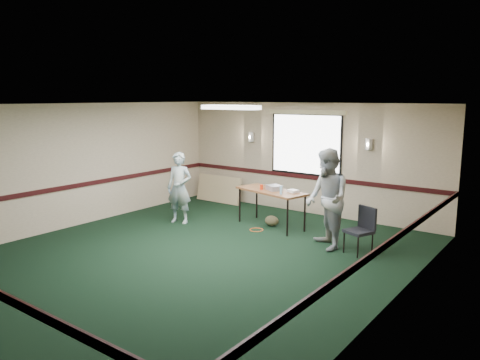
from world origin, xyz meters
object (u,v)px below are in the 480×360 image
Objects in this scene: folding_table at (271,193)px; person_left at (179,188)px; projector at (274,188)px; conference_chair at (362,226)px; person_right at (327,199)px.

person_left is (-1.85, -0.96, 0.05)m from folding_table.
projector is 0.38× the size of conference_chair.
projector is at bearing -158.70° from person_right.
folding_table is 2.08m from person_left.
person_left is at bearing -139.42° from folding_table.
folding_table is 0.13m from projector.
conference_chair is at bearing 15.61° from projector.
projector is at bearing -170.85° from conference_chair.
folding_table is 1.08× the size of person_left.
person_right is (-0.66, -0.14, 0.44)m from conference_chair.
folding_table is at bearing -157.10° from person_right.
projector is 1.73m from person_right.
person_right is at bearing 6.13° from projector.
conference_chair is 0.45× the size of person_right.
folding_table is 5.40× the size of projector.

